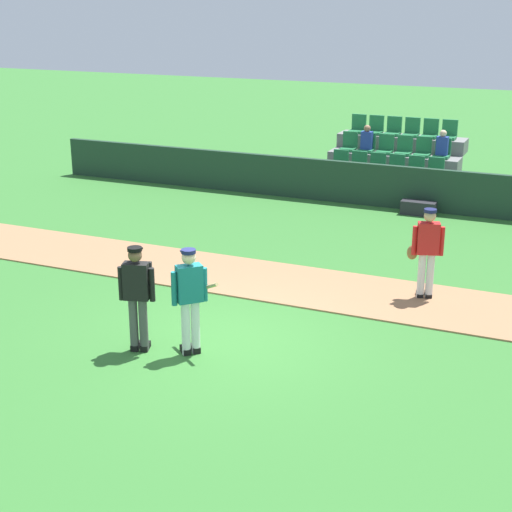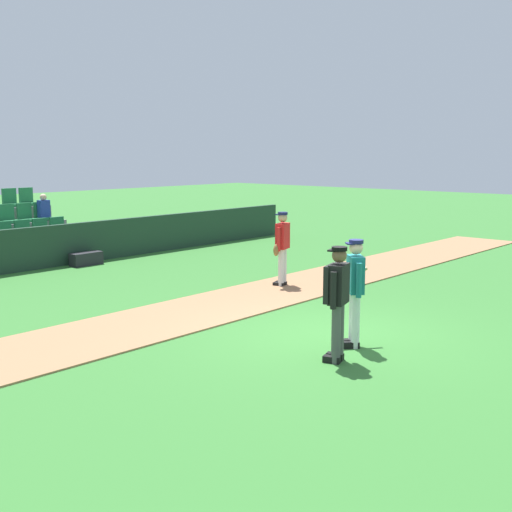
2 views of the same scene
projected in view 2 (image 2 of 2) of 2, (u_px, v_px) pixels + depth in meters
The scene contains 8 objects.
ground_plane at pixel (330, 337), 11.02m from camera, with size 80.00×80.00×0.00m, color #33702D.
infield_dirt_path at pixel (209, 308), 12.97m from camera, with size 28.00×2.18×0.03m, color #9E704C.
dugout_fence at pixel (35, 248), 17.28m from camera, with size 20.00×0.16×1.16m, color #1E3828.
stadium_bleachers at pixel (1, 241), 18.51m from camera, with size 3.90×2.95×2.05m.
batter_teal_jersey at pixel (355, 288), 10.33m from camera, with size 0.74×0.68×1.76m.
umpire_home_plate at pixel (337, 297), 9.57m from camera, with size 0.57×0.39×1.76m.
runner_red_jersey at pixel (282, 246), 15.02m from camera, with size 0.67×0.39×1.76m.
equipment_bag at pixel (86, 259), 18.00m from camera, with size 0.90×0.36×0.36m, color #232328.
Camera 2 is at (-8.80, -6.14, 3.13)m, focal length 45.08 mm.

